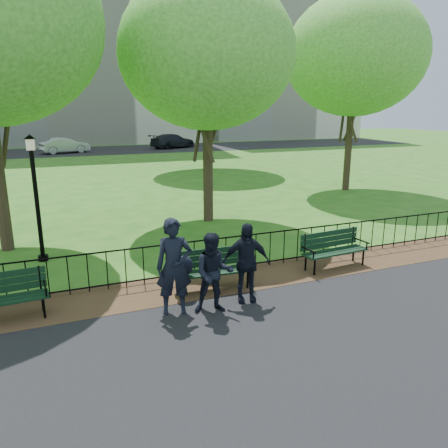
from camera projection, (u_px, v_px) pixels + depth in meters
name	position (u px, v px, depth m)	size (l,w,h in m)	color
ground	(217.00, 314.00, 8.48)	(120.00, 120.00, 0.00)	#256219
asphalt_path	(316.00, 430.00, 5.43)	(60.00, 9.20, 0.01)	black
dirt_strip	(193.00, 285.00, 9.82)	(60.00, 1.60, 0.01)	#3B2718
far_street	(79.00, 151.00, 39.80)	(70.00, 9.00, 0.01)	black
iron_fence	(186.00, 258.00, 10.14)	(24.06, 0.06, 1.00)	black
apartment_mid	(77.00, 3.00, 48.28)	(24.00, 15.00, 30.00)	beige
apartment_east	(269.00, 44.00, 57.78)	(20.00, 15.00, 24.00)	silver
park_bench_main	(199.00, 265.00, 9.35)	(1.77, 0.64, 0.97)	black
park_bench_right_a	(333.00, 246.00, 10.83)	(1.79, 0.67, 0.99)	black
lamppost	(36.00, 194.00, 10.98)	(0.29, 0.29, 3.25)	black
tree_near_e	(207.00, 54.00, 14.10)	(5.75, 5.75, 8.01)	#2D2116
tree_mid_e	(355.00, 55.00, 19.69)	(6.36, 6.36, 8.87)	#2D2116
tree_far_e	(204.00, 51.00, 26.64)	(7.43, 7.43, 10.35)	#2D2116
person_left	(174.00, 267.00, 8.30)	(0.69, 0.45, 1.89)	black
person_mid	(214.00, 273.00, 8.38)	(0.77, 0.40, 1.59)	black
person_right	(246.00, 262.00, 8.86)	(0.97, 0.40, 1.66)	black
sedan_silver	(64.00, 145.00, 37.89)	(1.43, 4.11, 1.35)	#9EA1A6
sedan_dark	(173.00, 141.00, 42.78)	(1.92, 4.72, 1.37)	black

